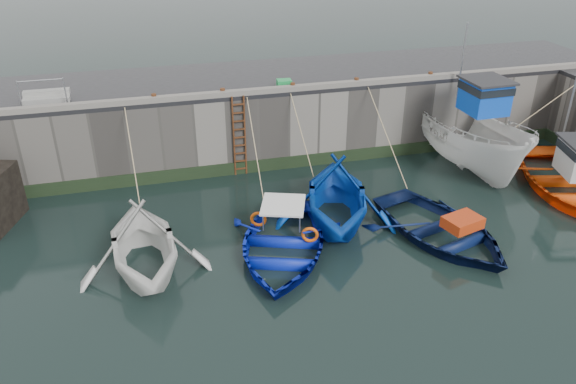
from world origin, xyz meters
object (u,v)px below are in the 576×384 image
object	(u,v)px
bollard_a	(154,98)
boat_near_blue	(282,252)
ladder	(239,137)
boat_near_white	(146,269)
fish_crate	(284,83)
bollard_d	(356,81)
bollard_e	(430,75)
boat_near_navy	(440,237)
boat_far_white	(469,138)
boat_near_blacktrim	(335,221)
bollard_b	(223,92)
boat_far_orange	(569,181)
bollard_c	(293,86)

from	to	relation	value
bollard_a	boat_near_blue	bearing A→B (deg)	-62.25
ladder	boat_near_white	distance (m)	6.99
ladder	fish_crate	world-z (taller)	fish_crate
boat_near_white	boat_near_blue	xyz separation A→B (m)	(4.09, -0.15, 0.00)
fish_crate	bollard_d	size ratio (longest dim) A/B	1.97
ladder	bollard_e	distance (m)	8.19
boat_near_navy	boat_far_white	xyz separation A→B (m)	(3.71, 4.77, 1.17)
ladder	boat_near_white	xyz separation A→B (m)	(-3.90, -5.58, -1.59)
bollard_d	boat_near_white	bearing A→B (deg)	-145.78
boat_near_blacktrim	bollard_b	bearing A→B (deg)	137.37
ladder	boat_far_white	xyz separation A→B (m)	(9.05, -1.45, -0.42)
boat_near_blacktrim	boat_far_orange	xyz separation A→B (m)	(9.09, -0.14, 0.42)
boat_near_navy	boat_far_orange	distance (m)	6.38
boat_near_blacktrim	bollard_d	size ratio (longest dim) A/B	17.89
boat_far_orange	bollard_c	world-z (taller)	boat_far_orange
boat_far_white	bollard_e	size ratio (longest dim) A/B	26.10
fish_crate	boat_near_navy	bearing A→B (deg)	-59.66
bollard_a	bollard_b	xyz separation A→B (m)	(2.50, 0.00, 0.00)
boat_near_blue	boat_near_blacktrim	bearing A→B (deg)	50.58
boat_near_navy	bollard_a	world-z (taller)	bollard_a
boat_near_navy	bollard_b	xyz separation A→B (m)	(-5.84, 6.55, 3.30)
boat_far_white	bollard_c	xyz separation A→B (m)	(-6.85, 1.78, 2.13)
fish_crate	bollard_d	world-z (taller)	bollard_d
ladder	boat_far_orange	xyz separation A→B (m)	(11.49, -4.56, -1.17)
boat_near_blacktrim	boat_far_white	size ratio (longest dim) A/B	0.69
boat_far_orange	bollard_d	xyz separation A→B (m)	(-6.69, 4.90, 2.88)
ladder	bollard_a	bearing A→B (deg)	173.62
boat_far_orange	bollard_c	bearing A→B (deg)	167.20
boat_near_white	bollard_a	size ratio (longest dim) A/B	16.85
boat_near_blue	bollard_a	distance (m)	7.61
boat_near_blacktrim	ladder	bearing A→B (deg)	134.49
bollard_b	bollard_c	xyz separation A→B (m)	(2.70, 0.00, 0.00)
boat_near_white	boat_far_orange	distance (m)	15.43
bollard_a	bollard_b	bearing A→B (deg)	0.00
boat_far_orange	bollard_e	xyz separation A→B (m)	(-3.49, 4.90, 2.88)
boat_far_white	bollard_b	world-z (taller)	boat_far_white
boat_far_white	fish_crate	size ratio (longest dim) A/B	13.25
boat_near_blacktrim	bollard_d	world-z (taller)	bollard_d
bollard_d	bollard_c	bearing A→B (deg)	180.00
boat_far_orange	boat_near_blue	bearing A→B (deg)	-159.06
bollard_a	bollard_d	bearing A→B (deg)	0.00
bollard_b	bollard_e	world-z (taller)	same
boat_near_white	bollard_c	size ratio (longest dim) A/B	16.85
boat_near_navy	boat_far_orange	world-z (taller)	boat_far_orange
boat_near_white	bollard_c	distance (m)	9.12
boat_far_orange	bollard_d	size ratio (longest dim) A/B	26.09
fish_crate	bollard_c	xyz separation A→B (m)	(0.21, -0.49, 0.00)
bollard_b	bollard_e	xyz separation A→B (m)	(8.50, 0.00, 0.00)
bollard_d	bollard_e	distance (m)	3.20
bollard_c	ladder	bearing A→B (deg)	-171.33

